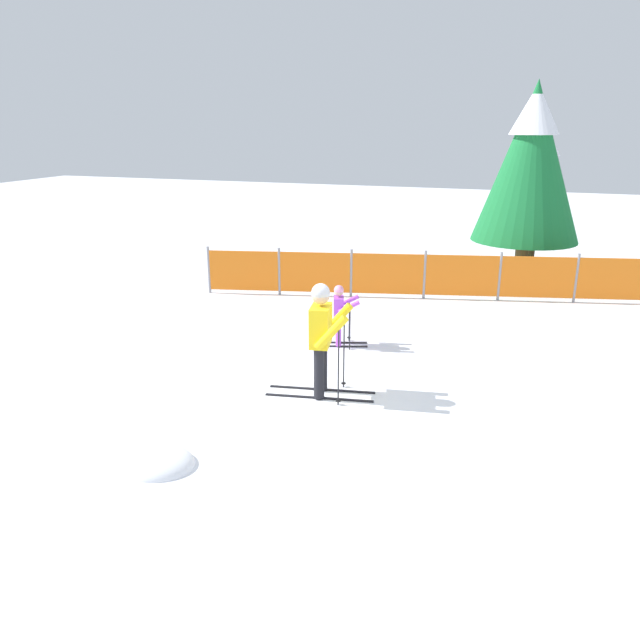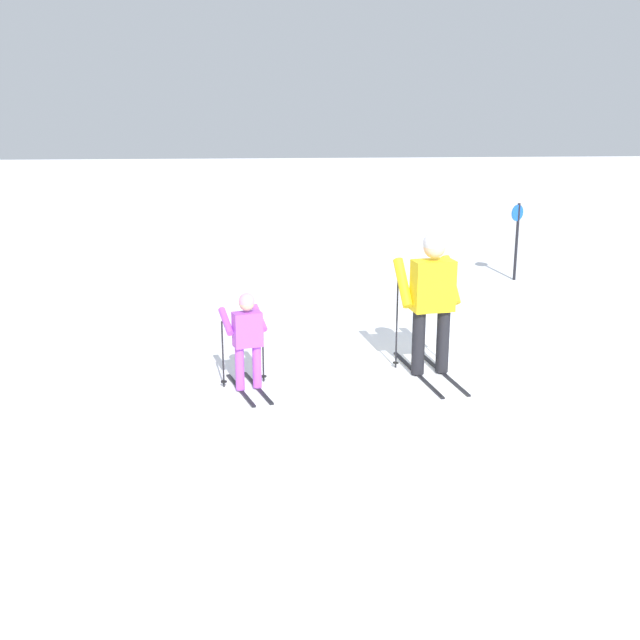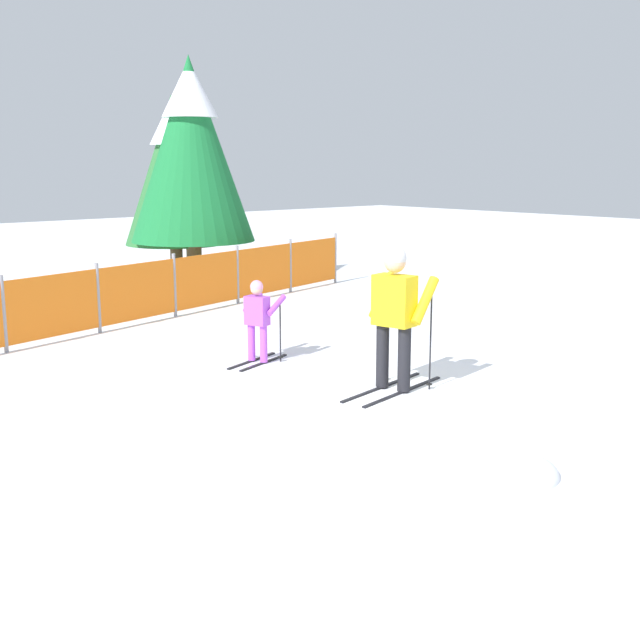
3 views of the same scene
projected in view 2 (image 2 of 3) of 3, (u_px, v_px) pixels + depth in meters
The scene contains 4 objects.
ground_plane at pixel (448, 367), 9.57m from camera, with size 60.00×60.00×0.00m, color white.
skier_adult at pixel (432, 291), 9.10m from camera, with size 1.62×0.77×1.68m.
skier_child at pixel (247, 334), 8.70m from camera, with size 1.06×0.60×1.10m.
trail_marker at pixel (517, 233), 13.72m from camera, with size 0.17×0.25×1.33m.
Camera 2 is at (-8.92, 2.13, 3.21)m, focal length 45.00 mm.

